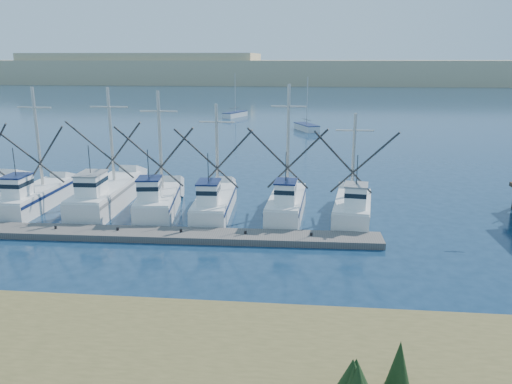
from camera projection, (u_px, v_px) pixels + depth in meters
ground at (241, 285)px, 24.52m from camera, size 500.00×500.00×0.00m
floating_dock at (134, 234)px, 31.02m from camera, size 30.60×2.72×0.41m
dune_ridge at (301, 72)px, 225.02m from camera, size 360.00×60.00×10.00m
trawler_fleet at (143, 200)px, 35.71m from camera, size 30.31×9.72×9.10m
sailboat_near at (307, 127)px, 76.95m from camera, size 4.05×5.87×8.10m
sailboat_far at (235, 114)px, 94.69m from camera, size 4.17×6.45×8.10m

